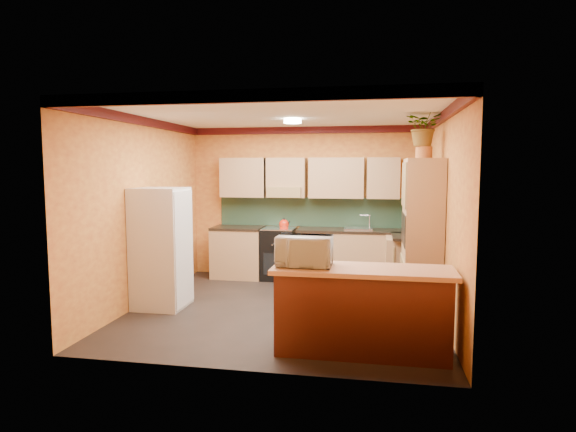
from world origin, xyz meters
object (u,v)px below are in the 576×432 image
(pantry, at_px, (422,236))
(breakfast_bar, at_px, (362,313))
(base_cabinets_back, at_px, (314,256))
(fridge, at_px, (161,248))
(stove, at_px, (279,254))
(microwave, at_px, (304,251))

(pantry, distance_m, breakfast_bar, 1.90)
(base_cabinets_back, distance_m, fridge, 2.80)
(stove, distance_m, fridge, 2.42)
(base_cabinets_back, bearing_deg, fridge, -133.97)
(pantry, relative_size, breakfast_bar, 1.17)
(stove, relative_size, pantry, 0.43)
(stove, relative_size, fridge, 0.54)
(pantry, bearing_deg, microwave, -129.98)
(pantry, xyz_separation_m, breakfast_bar, (-0.75, -1.63, -0.61))
(pantry, height_order, breakfast_bar, pantry)
(stove, height_order, fridge, fridge)
(stove, bearing_deg, pantry, -34.92)
(base_cabinets_back, bearing_deg, breakfast_bar, -74.08)
(base_cabinets_back, xyz_separation_m, fridge, (-1.93, -2.00, 0.41))
(base_cabinets_back, distance_m, stove, 0.63)
(fridge, bearing_deg, breakfast_bar, -23.56)
(breakfast_bar, bearing_deg, stove, 115.56)
(stove, distance_m, microwave, 3.43)
(pantry, relative_size, microwave, 3.59)
(base_cabinets_back, bearing_deg, microwave, -84.62)
(base_cabinets_back, relative_size, pantry, 1.74)
(fridge, relative_size, breakfast_bar, 0.94)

